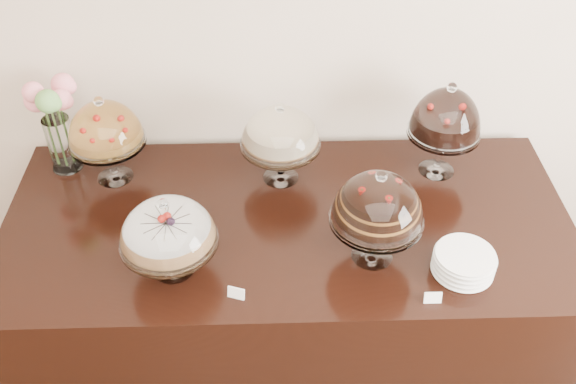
{
  "coord_description": "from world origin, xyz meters",
  "views": [
    {
      "loc": [
        -0.33,
        0.64,
        2.6
      ],
      "look_at": [
        -0.28,
        2.4,
        1.08
      ],
      "focal_mm": 40.0,
      "sensor_mm": 36.0,
      "label": 1
    }
  ],
  "objects_px": {
    "plate_stack": "(464,262)",
    "cake_stand_cheesecake": "(280,132)",
    "cake_stand_sugar_sponge": "(167,228)",
    "cake_stand_choco_layer": "(378,203)",
    "flower_vase": "(55,118)",
    "cake_stand_fruit_tart": "(104,127)",
    "cake_stand_dark_choco": "(446,117)",
    "display_counter": "(288,294)"
  },
  "relations": [
    {
      "from": "plate_stack",
      "to": "cake_stand_cheesecake",
      "type": "bearing_deg",
      "value": 139.46
    },
    {
      "from": "cake_stand_sugar_sponge",
      "to": "cake_stand_choco_layer",
      "type": "bearing_deg",
      "value": 3.33
    },
    {
      "from": "cake_stand_sugar_sponge",
      "to": "flower_vase",
      "type": "relative_size",
      "value": 0.78
    },
    {
      "from": "cake_stand_fruit_tart",
      "to": "flower_vase",
      "type": "height_order",
      "value": "flower_vase"
    },
    {
      "from": "cake_stand_choco_layer",
      "to": "cake_stand_fruit_tart",
      "type": "bearing_deg",
      "value": 154.46
    },
    {
      "from": "cake_stand_dark_choco",
      "to": "cake_stand_choco_layer",
      "type": "bearing_deg",
      "value": -124.6
    },
    {
      "from": "cake_stand_fruit_tart",
      "to": "cake_stand_choco_layer",
      "type": "bearing_deg",
      "value": -25.54
    },
    {
      "from": "cake_stand_dark_choco",
      "to": "plate_stack",
      "type": "bearing_deg",
      "value": -92.6
    },
    {
      "from": "cake_stand_choco_layer",
      "to": "cake_stand_cheesecake",
      "type": "distance_m",
      "value": 0.56
    },
    {
      "from": "flower_vase",
      "to": "plate_stack",
      "type": "height_order",
      "value": "flower_vase"
    },
    {
      "from": "cake_stand_fruit_tart",
      "to": "flower_vase",
      "type": "distance_m",
      "value": 0.23
    },
    {
      "from": "display_counter",
      "to": "cake_stand_cheesecake",
      "type": "relative_size",
      "value": 6.05
    },
    {
      "from": "cake_stand_choco_layer",
      "to": "cake_stand_cheesecake",
      "type": "height_order",
      "value": "cake_stand_choco_layer"
    },
    {
      "from": "display_counter",
      "to": "cake_stand_dark_choco",
      "type": "height_order",
      "value": "cake_stand_dark_choco"
    },
    {
      "from": "cake_stand_dark_choco",
      "to": "flower_vase",
      "type": "relative_size",
      "value": 0.98
    },
    {
      "from": "cake_stand_fruit_tart",
      "to": "plate_stack",
      "type": "relative_size",
      "value": 1.84
    },
    {
      "from": "cake_stand_choco_layer",
      "to": "flower_vase",
      "type": "relative_size",
      "value": 0.91
    },
    {
      "from": "flower_vase",
      "to": "cake_stand_dark_choco",
      "type": "bearing_deg",
      "value": -2.64
    },
    {
      "from": "cake_stand_cheesecake",
      "to": "plate_stack",
      "type": "relative_size",
      "value": 1.71
    },
    {
      "from": "flower_vase",
      "to": "plate_stack",
      "type": "relative_size",
      "value": 2.03
    },
    {
      "from": "cake_stand_cheesecake",
      "to": "flower_vase",
      "type": "bearing_deg",
      "value": 173.59
    },
    {
      "from": "cake_stand_choco_layer",
      "to": "cake_stand_dark_choco",
      "type": "xyz_separation_m",
      "value": [
        0.34,
        0.49,
        0.01
      ]
    },
    {
      "from": "display_counter",
      "to": "cake_stand_sugar_sponge",
      "type": "height_order",
      "value": "cake_stand_sugar_sponge"
    },
    {
      "from": "cake_stand_fruit_tart",
      "to": "flower_vase",
      "type": "bearing_deg",
      "value": 160.21
    },
    {
      "from": "display_counter",
      "to": "cake_stand_dark_choco",
      "type": "xyz_separation_m",
      "value": [
        0.64,
        0.28,
        0.72
      ]
    },
    {
      "from": "display_counter",
      "to": "flower_vase",
      "type": "height_order",
      "value": "flower_vase"
    },
    {
      "from": "display_counter",
      "to": "cake_stand_choco_layer",
      "type": "xyz_separation_m",
      "value": [
        0.3,
        -0.21,
        0.71
      ]
    },
    {
      "from": "cake_stand_sugar_sponge",
      "to": "cake_stand_cheesecake",
      "type": "relative_size",
      "value": 0.94
    },
    {
      "from": "cake_stand_fruit_tart",
      "to": "plate_stack",
      "type": "height_order",
      "value": "cake_stand_fruit_tart"
    },
    {
      "from": "cake_stand_dark_choco",
      "to": "display_counter",
      "type": "bearing_deg",
      "value": -156.12
    },
    {
      "from": "cake_stand_sugar_sponge",
      "to": "cake_stand_choco_layer",
      "type": "relative_size",
      "value": 0.86
    },
    {
      "from": "display_counter",
      "to": "cake_stand_dark_choco",
      "type": "bearing_deg",
      "value": 23.88
    },
    {
      "from": "cake_stand_cheesecake",
      "to": "flower_vase",
      "type": "distance_m",
      "value": 0.91
    },
    {
      "from": "flower_vase",
      "to": "cake_stand_choco_layer",
      "type": "bearing_deg",
      "value": -24.58
    },
    {
      "from": "display_counter",
      "to": "cake_stand_cheesecake",
      "type": "distance_m",
      "value": 0.73
    },
    {
      "from": "flower_vase",
      "to": "plate_stack",
      "type": "xyz_separation_m",
      "value": [
        1.53,
        -0.64,
        -0.21
      ]
    },
    {
      "from": "cake_stand_sugar_sponge",
      "to": "flower_vase",
      "type": "xyz_separation_m",
      "value": [
        -0.51,
        0.6,
        0.05
      ]
    },
    {
      "from": "cake_stand_sugar_sponge",
      "to": "cake_stand_fruit_tart",
      "type": "height_order",
      "value": "cake_stand_fruit_tart"
    },
    {
      "from": "cake_stand_sugar_sponge",
      "to": "cake_stand_fruit_tart",
      "type": "bearing_deg",
      "value": 119.58
    },
    {
      "from": "cake_stand_dark_choco",
      "to": "plate_stack",
      "type": "relative_size",
      "value": 1.99
    },
    {
      "from": "cake_stand_choco_layer",
      "to": "cake_stand_cheesecake",
      "type": "bearing_deg",
      "value": 125.07
    },
    {
      "from": "display_counter",
      "to": "cake_stand_sugar_sponge",
      "type": "relative_size",
      "value": 6.46
    }
  ]
}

